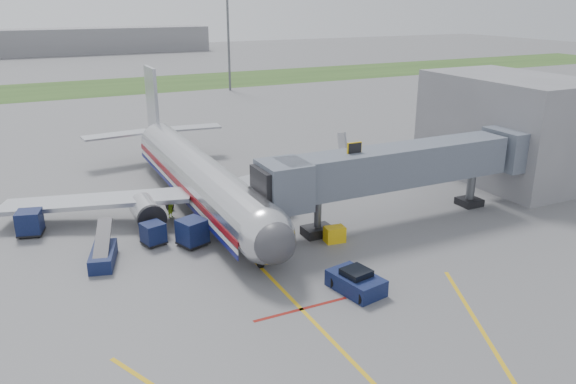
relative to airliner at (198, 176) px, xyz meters
name	(u,v)px	position (x,y,z in m)	size (l,w,h in m)	color
ground	(273,280)	(0.00, -15.25, -2.65)	(400.00, 400.00, 0.00)	#565659
grass_strip	(86,88)	(0.00, 74.75, -2.64)	(300.00, 25.00, 0.01)	#2D4C1E
apron_markings	(331,340)	(0.00, -22.65, -2.64)	(21.52, 50.00, 0.01)	gold
airliner	(198,176)	(0.00, 0.00, 0.00)	(32.10, 35.67, 10.25)	silver
jet_bridge	(395,167)	(12.86, -10.25, 1.82)	(25.30, 4.00, 6.90)	slate
terminal	(508,127)	(30.00, -5.25, 2.35)	(10.00, 16.00, 10.00)	slate
light_mast_right	(228,33)	(25.00, 59.75, 8.13)	(2.00, 0.44, 20.40)	#595B60
distant_terminal	(18,43)	(-10.00, 154.75, 1.35)	(120.00, 14.00, 8.00)	slate
pushback_tug	(356,282)	(4.00, -18.75, -2.05)	(2.71, 3.77, 1.43)	black
baggage_cart_a	(153,234)	(-5.51, -6.46, -1.81)	(1.85, 1.85, 1.63)	black
baggage_cart_b	(30,223)	(-13.48, -0.68, -1.67)	(2.17, 2.17, 1.92)	black
baggage_cart_c	(192,232)	(-3.00, -7.87, -1.64)	(2.36, 2.36, 1.98)	black
belt_loader	(103,255)	(-9.28, -7.98, -2.08)	(2.47, 4.80, 2.26)	black
ground_power_cart	(335,234)	(6.55, -11.84, -2.07)	(1.56, 1.13, 1.17)	gold
ramp_worker	(170,208)	(-3.00, -1.72, -1.85)	(0.58, 0.38, 1.59)	#A2E21A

